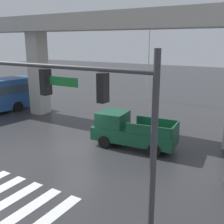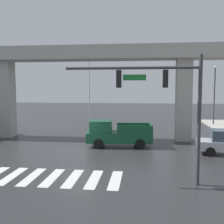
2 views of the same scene
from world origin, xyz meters
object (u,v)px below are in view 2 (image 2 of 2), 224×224
(pickup_truck, at_px, (116,134))
(traffic_signal_mast, at_px, (163,93))
(flagpole, at_px, (90,81))
(street_lamp_far_north, at_px, (215,88))

(pickup_truck, distance_m, traffic_signal_mast, 9.09)
(traffic_signal_mast, relative_size, flagpole, 0.68)
(street_lamp_far_north, height_order, flagpole, flagpole)
(pickup_truck, relative_size, flagpole, 0.55)
(pickup_truck, bearing_deg, flagpole, 109.11)
(flagpole, bearing_deg, street_lamp_far_north, -2.49)
(street_lamp_far_north, bearing_deg, flagpole, 177.51)
(pickup_truck, xyz_separation_m, street_lamp_far_north, (10.88, 13.11, 3.57))
(pickup_truck, xyz_separation_m, traffic_signal_mast, (3.05, -7.85, 3.40))
(pickup_truck, xyz_separation_m, flagpole, (-4.78, 13.79, 4.58))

